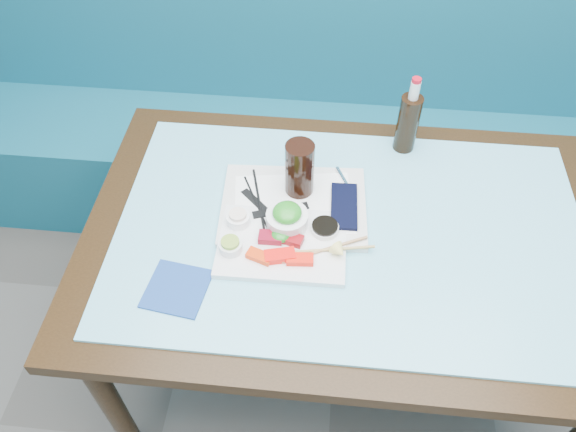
# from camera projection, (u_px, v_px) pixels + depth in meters

# --- Properties ---
(booth_bench) EXTENTS (3.00, 0.56, 1.17)m
(booth_bench) POSITION_uv_depth(u_px,v_px,m) (348.00, 132.00, 2.30)
(booth_bench) COLOR #10566B
(booth_bench) RESTS_ON ground
(dining_table) EXTENTS (1.40, 0.90, 0.75)m
(dining_table) POSITION_uv_depth(u_px,v_px,m) (347.00, 251.00, 1.53)
(dining_table) COLOR black
(dining_table) RESTS_ON ground
(glass_top) EXTENTS (1.22, 0.76, 0.01)m
(glass_top) POSITION_uv_depth(u_px,v_px,m) (350.00, 231.00, 1.47)
(glass_top) COLOR #6ABDD4
(glass_top) RESTS_ON dining_table
(sashimi_plate) EXTENTS (0.33, 0.23, 0.02)m
(sashimi_plate) POSITION_uv_depth(u_px,v_px,m) (282.00, 244.00, 1.42)
(sashimi_plate) COLOR white
(sashimi_plate) RESTS_ON glass_top
(salmon_left) EXTENTS (0.07, 0.05, 0.02)m
(salmon_left) POSITION_uv_depth(u_px,v_px,m) (259.00, 256.00, 1.38)
(salmon_left) COLOR red
(salmon_left) RESTS_ON sashimi_plate
(salmon_mid) EXTENTS (0.08, 0.05, 0.02)m
(salmon_mid) POSITION_uv_depth(u_px,v_px,m) (280.00, 256.00, 1.38)
(salmon_mid) COLOR #FE110A
(salmon_mid) RESTS_ON sashimi_plate
(salmon_right) EXTENTS (0.07, 0.04, 0.02)m
(salmon_right) POSITION_uv_depth(u_px,v_px,m) (300.00, 259.00, 1.37)
(salmon_right) COLOR #FF1B0A
(salmon_right) RESTS_ON sashimi_plate
(tuna_left) EXTENTS (0.06, 0.04, 0.02)m
(tuna_left) POSITION_uv_depth(u_px,v_px,m) (270.00, 237.00, 1.42)
(tuna_left) COLOR maroon
(tuna_left) RESTS_ON sashimi_plate
(tuna_right) EXTENTS (0.06, 0.05, 0.02)m
(tuna_right) POSITION_uv_depth(u_px,v_px,m) (292.00, 239.00, 1.41)
(tuna_right) COLOR maroon
(tuna_right) RESTS_ON sashimi_plate
(seaweed_garnish) EXTENTS (0.05, 0.05, 0.03)m
(seaweed_garnish) POSITION_uv_depth(u_px,v_px,m) (280.00, 236.00, 1.41)
(seaweed_garnish) COLOR #1C7C1D
(seaweed_garnish) RESTS_ON sashimi_plate
(ramekin_wasabi) EXTENTS (0.06, 0.06, 0.02)m
(ramekin_wasabi) POSITION_uv_depth(u_px,v_px,m) (231.00, 246.00, 1.39)
(ramekin_wasabi) COLOR white
(ramekin_wasabi) RESTS_ON sashimi_plate
(wasabi_fill) EXTENTS (0.05, 0.05, 0.01)m
(wasabi_fill) POSITION_uv_depth(u_px,v_px,m) (230.00, 242.00, 1.38)
(wasabi_fill) COLOR #7FA535
(wasabi_fill) RESTS_ON ramekin_wasabi
(ramekin_ginger) EXTENTS (0.07, 0.07, 0.03)m
(ramekin_ginger) POSITION_uv_depth(u_px,v_px,m) (238.00, 219.00, 1.45)
(ramekin_ginger) COLOR white
(ramekin_ginger) RESTS_ON sashimi_plate
(ginger_fill) EXTENTS (0.06, 0.06, 0.01)m
(ginger_fill) POSITION_uv_depth(u_px,v_px,m) (238.00, 214.00, 1.44)
(ginger_fill) COLOR beige
(ginger_fill) RESTS_ON ramekin_ginger
(soy_dish) EXTENTS (0.09, 0.09, 0.01)m
(soy_dish) POSITION_uv_depth(u_px,v_px,m) (325.00, 228.00, 1.44)
(soy_dish) COLOR white
(soy_dish) RESTS_ON sashimi_plate
(soy_fill) EXTENTS (0.07, 0.07, 0.01)m
(soy_fill) POSITION_uv_depth(u_px,v_px,m) (325.00, 226.00, 1.43)
(soy_fill) COLOR black
(soy_fill) RESTS_ON soy_dish
(lemon_wedge) EXTENTS (0.05, 0.05, 0.04)m
(lemon_wedge) POSITION_uv_depth(u_px,v_px,m) (339.00, 251.00, 1.37)
(lemon_wedge) COLOR #FFE778
(lemon_wedge) RESTS_ON sashimi_plate
(chopstick_sleeve) EXTENTS (0.15, 0.07, 0.00)m
(chopstick_sleeve) POSITION_uv_depth(u_px,v_px,m) (281.00, 210.00, 1.49)
(chopstick_sleeve) COLOR black
(chopstick_sleeve) RESTS_ON sashimi_plate
(wooden_chopstick_a) EXTENTS (0.21, 0.11, 0.01)m
(wooden_chopstick_a) POSITION_uv_depth(u_px,v_px,m) (325.00, 249.00, 1.40)
(wooden_chopstick_a) COLOR #A6784E
(wooden_chopstick_a) RESTS_ON sashimi_plate
(wooden_chopstick_b) EXTENTS (0.23, 0.05, 0.01)m
(wooden_chopstick_b) POSITION_uv_depth(u_px,v_px,m) (329.00, 250.00, 1.40)
(wooden_chopstick_b) COLOR tan
(wooden_chopstick_b) RESTS_ON sashimi_plate
(serving_tray) EXTENTS (0.40, 0.31, 0.01)m
(serving_tray) POSITION_uv_depth(u_px,v_px,m) (294.00, 206.00, 1.51)
(serving_tray) COLOR silver
(serving_tray) RESTS_ON glass_top
(paper_placemat) EXTENTS (0.34, 0.26, 0.00)m
(paper_placemat) POSITION_uv_depth(u_px,v_px,m) (294.00, 204.00, 1.50)
(paper_placemat) COLOR white
(paper_placemat) RESTS_ON serving_tray
(seaweed_bowl) EXTENTS (0.12, 0.12, 0.04)m
(seaweed_bowl) POSITION_uv_depth(u_px,v_px,m) (287.00, 220.00, 1.44)
(seaweed_bowl) COLOR white
(seaweed_bowl) RESTS_ON serving_tray
(seaweed_salad) EXTENTS (0.10, 0.10, 0.04)m
(seaweed_salad) POSITION_uv_depth(u_px,v_px,m) (287.00, 212.00, 1.42)
(seaweed_salad) COLOR #22821E
(seaweed_salad) RESTS_ON seaweed_bowl
(cola_glass) EXTENTS (0.09, 0.09, 0.16)m
(cola_glass) POSITION_uv_depth(u_px,v_px,m) (300.00, 169.00, 1.48)
(cola_glass) COLOR black
(cola_glass) RESTS_ON serving_tray
(navy_pouch) EXTENTS (0.07, 0.16, 0.01)m
(navy_pouch) POSITION_uv_depth(u_px,v_px,m) (344.00, 206.00, 1.49)
(navy_pouch) COLOR black
(navy_pouch) RESTS_ON serving_tray
(fork) EXTENTS (0.05, 0.08, 0.01)m
(fork) POSITION_uv_depth(u_px,v_px,m) (343.00, 178.00, 1.56)
(fork) COLOR white
(fork) RESTS_ON serving_tray
(black_chopstick_a) EXTENTS (0.10, 0.19, 0.01)m
(black_chopstick_a) POSITION_uv_depth(u_px,v_px,m) (257.00, 204.00, 1.50)
(black_chopstick_a) COLOR black
(black_chopstick_a) RESTS_ON serving_tray
(black_chopstick_b) EXTENTS (0.07, 0.25, 0.01)m
(black_chopstick_b) POSITION_uv_depth(u_px,v_px,m) (259.00, 204.00, 1.50)
(black_chopstick_b) COLOR black
(black_chopstick_b) RESTS_ON serving_tray
(tray_sleeve) EXTENTS (0.11, 0.11, 0.00)m
(tray_sleeve) POSITION_uv_depth(u_px,v_px,m) (258.00, 204.00, 1.50)
(tray_sleeve) COLOR black
(tray_sleeve) RESTS_ON serving_tray
(cola_bottle_body) EXTENTS (0.08, 0.08, 0.18)m
(cola_bottle_body) POSITION_uv_depth(u_px,v_px,m) (408.00, 124.00, 1.61)
(cola_bottle_body) COLOR black
(cola_bottle_body) RESTS_ON glass_top
(cola_bottle_neck) EXTENTS (0.04, 0.04, 0.05)m
(cola_bottle_neck) POSITION_uv_depth(u_px,v_px,m) (415.00, 90.00, 1.52)
(cola_bottle_neck) COLOR white
(cola_bottle_neck) RESTS_ON cola_bottle_body
(cola_bottle_cap) EXTENTS (0.03, 0.03, 0.01)m
(cola_bottle_cap) POSITION_uv_depth(u_px,v_px,m) (417.00, 80.00, 1.49)
(cola_bottle_cap) COLOR red
(cola_bottle_cap) RESTS_ON cola_bottle_neck
(blue_napkin) EXTENTS (0.16, 0.16, 0.01)m
(blue_napkin) POSITION_uv_depth(u_px,v_px,m) (177.00, 289.00, 1.34)
(blue_napkin) COLOR navy
(blue_napkin) RESTS_ON glass_top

